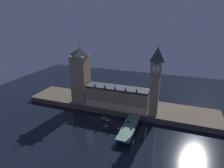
# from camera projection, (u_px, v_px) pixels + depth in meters

# --- Properties ---
(ground_plane) EXTENTS (400.00, 400.00, 0.00)m
(ground_plane) POSITION_uv_depth(u_px,v_px,m) (106.00, 124.00, 186.94)
(ground_plane) COLOR black
(embankment) EXTENTS (220.00, 42.00, 5.84)m
(embankment) POSITION_uv_depth(u_px,v_px,m) (118.00, 105.00, 220.50)
(embankment) COLOR brown
(embankment) RESTS_ON ground_plane
(parliament_hall) EXTENTS (69.31, 18.27, 28.11)m
(parliament_hall) POSITION_uv_depth(u_px,v_px,m) (117.00, 97.00, 206.63)
(parliament_hall) COLOR tan
(parliament_hall) RESTS_ON embankment
(clock_tower) EXTENTS (10.62, 10.73, 71.31)m
(clock_tower) POSITION_uv_depth(u_px,v_px,m) (156.00, 80.00, 181.63)
(clock_tower) COLOR tan
(clock_tower) RESTS_ON embankment
(victoria_tower) EXTENTS (17.78, 17.78, 69.31)m
(victoria_tower) POSITION_uv_depth(u_px,v_px,m) (81.00, 76.00, 215.04)
(victoria_tower) COLOR tan
(victoria_tower) RESTS_ON embankment
(bridge) EXTENTS (12.14, 46.00, 5.83)m
(bridge) POSITION_uv_depth(u_px,v_px,m) (129.00, 128.00, 173.13)
(bridge) COLOR #4C7560
(bridge) RESTS_ON ground_plane
(car_northbound_lead) EXTENTS (1.97, 3.88, 1.42)m
(car_northbound_lead) POSITION_uv_depth(u_px,v_px,m) (128.00, 122.00, 178.98)
(car_northbound_lead) COLOR navy
(car_northbound_lead) RESTS_ON bridge
(car_southbound_lead) EXTENTS (2.01, 3.89, 1.44)m
(car_southbound_lead) POSITION_uv_depth(u_px,v_px,m) (131.00, 128.00, 169.13)
(car_southbound_lead) COLOR navy
(car_southbound_lead) RESTS_ON bridge
(pedestrian_near_rail) EXTENTS (0.38, 0.38, 1.62)m
(pedestrian_near_rail) POSITION_uv_depth(u_px,v_px,m) (119.00, 132.00, 162.28)
(pedestrian_near_rail) COLOR black
(pedestrian_near_rail) RESTS_ON bridge
(pedestrian_mid_walk) EXTENTS (0.38, 0.38, 1.75)m
(pedestrian_mid_walk) POSITION_uv_depth(u_px,v_px,m) (135.00, 125.00, 172.32)
(pedestrian_mid_walk) COLOR black
(pedestrian_mid_walk) RESTS_ON bridge
(street_lamp_near) EXTENTS (1.34, 0.60, 5.88)m
(street_lamp_near) POSITION_uv_depth(u_px,v_px,m) (118.00, 130.00, 160.06)
(street_lamp_near) COLOR #2D3333
(street_lamp_near) RESTS_ON bridge
(street_lamp_mid) EXTENTS (1.34, 0.60, 6.86)m
(street_lamp_mid) POSITION_uv_depth(u_px,v_px,m) (135.00, 123.00, 169.19)
(street_lamp_mid) COLOR #2D3333
(street_lamp_mid) RESTS_ON bridge
(street_lamp_far) EXTENTS (1.34, 0.60, 6.52)m
(street_lamp_far) POSITION_uv_depth(u_px,v_px,m) (128.00, 114.00, 186.00)
(street_lamp_far) COLOR #2D3333
(street_lamp_far) RESTS_ON bridge
(boat_upstream) EXTENTS (11.87, 7.40, 3.87)m
(boat_upstream) POSITION_uv_depth(u_px,v_px,m) (106.00, 119.00, 192.81)
(boat_upstream) COLOR #28282D
(boat_upstream) RESTS_ON ground_plane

